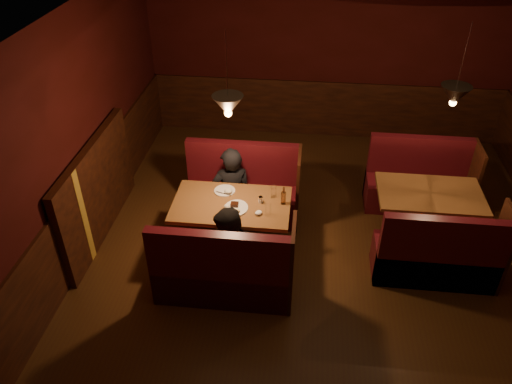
# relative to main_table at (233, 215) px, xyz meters

# --- Properties ---
(room) EXTENTS (6.02, 7.02, 2.92)m
(room) POSITION_rel_main_table_xyz_m (0.84, -0.13, 0.46)
(room) COLOR #4C2C12
(room) RESTS_ON ground
(main_table) EXTENTS (1.42, 0.86, 1.00)m
(main_table) POSITION_rel_main_table_xyz_m (0.00, 0.00, 0.00)
(main_table) COLOR brown
(main_table) RESTS_ON ground
(main_bench_far) EXTENTS (1.56, 0.56, 1.07)m
(main_bench_far) POSITION_rel_main_table_xyz_m (0.02, 0.81, -0.25)
(main_bench_far) COLOR #470E16
(main_bench_far) RESTS_ON ground
(main_bench_near) EXTENTS (1.56, 0.56, 1.07)m
(main_bench_near) POSITION_rel_main_table_xyz_m (0.02, -0.81, -0.25)
(main_bench_near) COLOR #470E16
(main_bench_near) RESTS_ON ground
(second_table) EXTENTS (1.30, 0.83, 0.74)m
(second_table) POSITION_rel_main_table_xyz_m (2.43, 0.54, -0.04)
(second_table) COLOR brown
(second_table) RESTS_ON ground
(second_bench_far) EXTENTS (1.44, 0.54, 1.03)m
(second_bench_far) POSITION_rel_main_table_xyz_m (2.46, 1.32, -0.26)
(second_bench_far) COLOR #470E16
(second_bench_far) RESTS_ON ground
(second_bench_near) EXTENTS (1.44, 0.54, 1.03)m
(second_bench_near) POSITION_rel_main_table_xyz_m (2.46, -0.24, -0.26)
(second_bench_near) COLOR #470E16
(second_bench_near) RESTS_ON ground
(diner_a) EXTENTS (0.63, 0.50, 1.52)m
(diner_a) POSITION_rel_main_table_xyz_m (-0.11, 0.59, 0.17)
(diner_a) COLOR black
(diner_a) RESTS_ON ground
(diner_b) EXTENTS (0.84, 0.74, 1.46)m
(diner_b) POSITION_rel_main_table_xyz_m (0.08, -0.64, 0.14)
(diner_b) COLOR black
(diner_b) RESTS_ON ground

